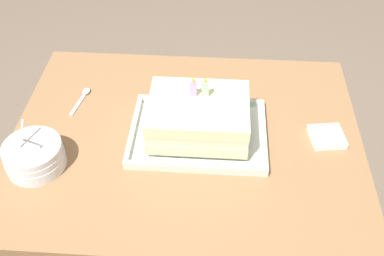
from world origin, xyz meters
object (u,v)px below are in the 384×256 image
at_px(bowl_stack, 34,156).
at_px(serving_spoon_near_tray, 84,95).
at_px(foil_tray, 198,134).
at_px(napkin_pile, 327,137).
at_px(birthday_cake, 198,116).

distance_m(bowl_stack, serving_spoon_near_tray, 0.28).
distance_m(foil_tray, napkin_pile, 0.34).
height_order(foil_tray, napkin_pile, foil_tray).
bearing_deg(foil_tray, birthday_cake, 90.00).
height_order(bowl_stack, napkin_pile, bowl_stack).
relative_size(birthday_cake, bowl_stack, 1.72).
bearing_deg(napkin_pile, bowl_stack, -169.08).
height_order(serving_spoon_near_tray, napkin_pile, napkin_pile).
height_order(birthday_cake, bowl_stack, birthday_cake).
bearing_deg(serving_spoon_near_tray, bowl_stack, -101.00).
bearing_deg(serving_spoon_near_tray, foil_tray, -22.56).
bearing_deg(birthday_cake, napkin_pile, 1.84).
xyz_separation_m(foil_tray, serving_spoon_near_tray, (-0.34, 0.14, -0.00)).
bearing_deg(serving_spoon_near_tray, napkin_pile, -10.91).
height_order(foil_tray, bowl_stack, bowl_stack).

